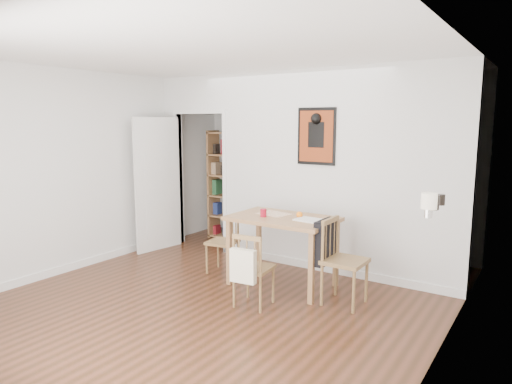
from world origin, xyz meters
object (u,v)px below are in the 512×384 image
Objects in this scene: chair_right at (343,260)px; fireplace at (438,271)px; chair_left at (222,243)px; chair_front at (253,269)px; mantel_lamp at (429,203)px; notebook at (310,220)px; ceramic_jar_a at (433,202)px; red_glass at (263,213)px; orange_fruit at (299,215)px; ceramic_jar_b at (441,200)px; bookshelf at (230,186)px; dining_table at (283,225)px.

fireplace reaches higher than chair_right.
chair_left is 1.17m from chair_front.
fireplace is 6.23× the size of mantel_lamp.
chair_front is at bearing -113.94° from notebook.
mantel_lamp is 0.39m from ceramic_jar_a.
fireplace reaches higher than chair_front.
red_glass is (-2.01, 0.24, 0.26)m from fireplace.
red_glass reaches higher than orange_fruit.
ceramic_jar_a reaches higher than ceramic_jar_b.
chair_front is 1.81m from fireplace.
ceramic_jar_b is (1.69, 0.64, 0.80)m from chair_front.
chair_right is 12.57× the size of orange_fruit.
fireplace is (2.71, -0.36, 0.23)m from chair_left.
chair_right is 1.39m from mantel_lamp.
ceramic_jar_a is at bearing -12.35° from chair_right.
mantel_lamp reaches higher than notebook.
ceramic_jar_b reaches higher than orange_fruit.
chair_left is 2.77m from ceramic_jar_a.
chair_left is 2.91m from mantel_lamp.
red_glass is 0.47× the size of mantel_lamp.
notebook is 1.46m from ceramic_jar_a.
notebook is 1.65m from mantel_lamp.
ceramic_jar_b is (1.55, -0.12, 0.34)m from orange_fruit.
chair_right is at bearing -3.91° from chair_left.
mantel_lamp reaches higher than chair_front.
chair_right is (1.71, -0.12, 0.09)m from chair_left.
fireplace reaches higher than orange_fruit.
bookshelf is 2.23m from red_glass.
ceramic_jar_a reaches higher than chair_left.
ceramic_jar_a is at bearing -14.05° from orange_fruit.
mantel_lamp is at bearing -30.47° from bookshelf.
chair_left is 3.87× the size of mantel_lamp.
orange_fruit reaches higher than dining_table.
chair_front is 10.87× the size of orange_fruit.
red_glass is 1.96m from ceramic_jar_a.
ceramic_jar_b is at bearing 4.19° from chair_right.
ceramic_jar_b is at bearing -1.99° from notebook.
bookshelf is at bearing 142.18° from dining_table.
mantel_lamp reaches higher than ceramic_jar_a.
fireplace reaches higher than red_glass.
dining_table is 0.27m from red_glass.
chair_right is at bearing -16.46° from orange_fruit.
notebook is at bearing -33.08° from bookshelf.
ceramic_jar_b is at bearing 20.80° from chair_front.
dining_table is at bearing 171.39° from chair_right.
ceramic_jar_a is (0.91, -0.20, 0.75)m from chair_right.
chair_left is 1.18m from orange_fruit.
chair_left is at bearing 176.09° from chair_right.
chair_left is 0.84× the size of chair_right.
red_glass is at bearing -146.84° from dining_table.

